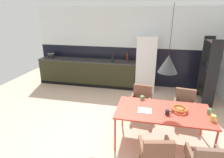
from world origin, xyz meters
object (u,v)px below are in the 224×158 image
object	(u,v)px
mug_tall_blue	(168,112)
refrigerator_column	(146,63)
open_shelf_unit	(209,70)
fruit_bowl	(180,109)
pendant_lamp_over_table_near	(168,64)
mug_white_ceramic	(142,98)
mug_dark_espresso	(210,111)
bottle_wine_green	(127,57)
armchair_by_stool	(141,98)
mug_glass_clear	(213,118)
cooking_pot	(51,56)
open_book	(145,111)
armchair_far_side	(185,102)
bottle_vinegar_dark	(112,59)
armchair_corner_seat	(156,151)
dining_table	(163,112)

from	to	relation	value
mug_tall_blue	refrigerator_column	bearing A→B (deg)	100.14
mug_tall_blue	open_shelf_unit	distance (m)	2.70
fruit_bowl	pendant_lamp_over_table_near	world-z (taller)	pendant_lamp_over_table_near
mug_white_ceramic	mug_dark_espresso	bearing A→B (deg)	-15.18
mug_white_ceramic	bottle_wine_green	size ratio (longest dim) A/B	0.41
pendant_lamp_over_table_near	mug_white_ceramic	bearing A→B (deg)	137.26
armchair_by_stool	mug_glass_clear	xyz separation A→B (m)	(1.30, -1.16, 0.28)
mug_glass_clear	cooking_pot	distance (m)	5.70
mug_glass_clear	pendant_lamp_over_table_near	xyz separation A→B (m)	(-0.82, 0.19, 0.87)
open_book	mug_glass_clear	distance (m)	1.18
mug_dark_espresso	cooking_pot	xyz separation A→B (m)	(-4.80, 2.83, 0.21)
armchair_by_stool	fruit_bowl	bearing A→B (deg)	137.06
armchair_far_side	open_book	xyz separation A→B (m)	(-0.89, -1.04, 0.24)
mug_dark_espresso	bottle_vinegar_dark	world-z (taller)	bottle_vinegar_dark
mug_white_ceramic	pendant_lamp_over_table_near	distance (m)	1.06
armchair_far_side	mug_glass_clear	world-z (taller)	mug_glass_clear
mug_glass_clear	armchair_corner_seat	bearing A→B (deg)	-143.83
mug_white_ceramic	pendant_lamp_over_table_near	bearing A→B (deg)	-42.74
fruit_bowl	mug_glass_clear	world-z (taller)	mug_glass_clear
armchair_by_stool	mug_dark_espresso	xyz separation A→B (m)	(1.30, -0.92, 0.28)
bottle_vinegar_dark	open_shelf_unit	distance (m)	2.94
armchair_by_stool	open_shelf_unit	world-z (taller)	open_shelf_unit
open_book	mug_glass_clear	xyz separation A→B (m)	(1.17, -0.10, 0.05)
cooking_pot	pendant_lamp_over_table_near	size ratio (longest dim) A/B	0.20
mug_dark_espresso	bottle_wine_green	bearing A→B (deg)	123.10
open_book	bottle_vinegar_dark	world-z (taller)	bottle_vinegar_dark
refrigerator_column	armchair_corner_seat	bearing A→B (deg)	-84.58
armchair_corner_seat	mug_dark_espresso	bearing A→B (deg)	32.39
fruit_bowl	mug_tall_blue	bearing A→B (deg)	-141.99
dining_table	mug_glass_clear	world-z (taller)	mug_glass_clear
dining_table	cooking_pot	xyz separation A→B (m)	(-3.97, 2.88, 0.30)
armchair_corner_seat	fruit_bowl	size ratio (longest dim) A/B	2.48
mug_glass_clear	mug_tall_blue	distance (m)	0.76
armchair_by_stool	pendant_lamp_over_table_near	distance (m)	1.58
fruit_bowl	open_book	bearing A→B (deg)	-168.66
mug_glass_clear	bottle_vinegar_dark	world-z (taller)	bottle_vinegar_dark
mug_white_ceramic	refrigerator_column	bearing A→B (deg)	90.94
bottle_wine_green	open_shelf_unit	xyz separation A→B (m)	(2.45, -0.83, -0.08)
dining_table	mug_white_ceramic	distance (m)	0.59
dining_table	fruit_bowl	world-z (taller)	fruit_bowl
armchair_by_stool	bottle_wine_green	xyz separation A→B (m)	(-0.66, 2.10, 0.55)
refrigerator_column	mug_glass_clear	xyz separation A→B (m)	(1.29, -3.05, -0.12)
open_book	armchair_corner_seat	bearing A→B (deg)	-73.58
open_book	cooking_pot	size ratio (longest dim) A/B	1.09
open_book	mug_dark_espresso	xyz separation A→B (m)	(1.17, 0.15, 0.04)
fruit_bowl	bottle_vinegar_dark	bearing A→B (deg)	125.45
bottle_wine_green	pendant_lamp_over_table_near	distance (m)	3.33
mug_dark_espresso	mug_tall_blue	bearing A→B (deg)	-165.38
armchair_by_stool	cooking_pot	xyz separation A→B (m)	(-3.50, 1.91, 0.49)
dining_table	bottle_wine_green	xyz separation A→B (m)	(-1.14, 3.07, 0.36)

